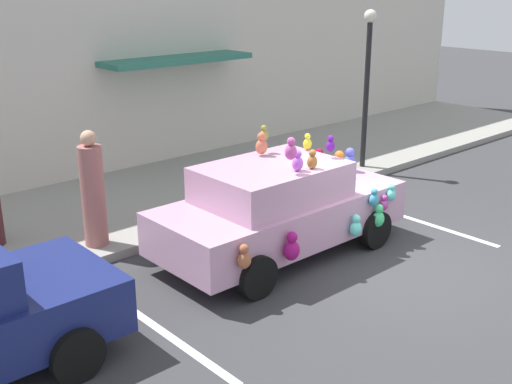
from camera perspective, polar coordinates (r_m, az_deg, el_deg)
ground_plane at (r=10.27m, az=11.90°, el=-6.42°), size 60.00×60.00×0.00m
sidewalk at (r=13.55m, az=-5.20°, el=0.49°), size 24.00×4.00×0.15m
storefront_building at (r=14.71m, az=-10.72°, el=14.10°), size 24.00×1.25×6.40m
parking_stripe_front at (r=12.28m, az=13.63°, el=-2.29°), size 0.12×3.60×0.01m
parking_stripe_rear at (r=8.59m, az=-9.45°, el=-11.53°), size 0.12×3.60×0.01m
plush_covered_car at (r=10.17m, az=2.15°, el=-1.39°), size 4.26×2.09×2.10m
teddy_bear_on_sidewalk at (r=13.58m, az=2.56°, el=2.26°), size 0.34×0.29×0.66m
street_lamp_post at (r=14.46m, az=9.97°, el=10.60°), size 0.28×0.28×3.50m
pedestrian_near_shopfront at (r=10.45m, az=-14.43°, el=-0.06°), size 0.38×0.38×1.91m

